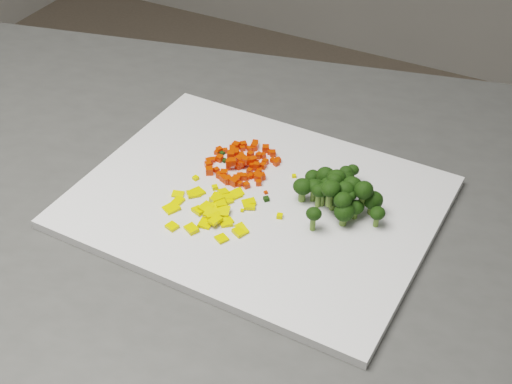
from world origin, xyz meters
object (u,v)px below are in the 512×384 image
at_px(pepper_pile, 213,207).
at_px(carrot_pile, 243,157).
at_px(broccoli_pile, 343,191).
at_px(cutting_board, 256,202).

bearing_deg(pepper_pile, carrot_pile, 96.68).
distance_m(pepper_pile, broccoli_pile, 0.16).
bearing_deg(cutting_board, carrot_pile, 130.82).
bearing_deg(pepper_pile, cutting_board, 53.56).
bearing_deg(carrot_pile, cutting_board, -49.18).
xyz_separation_m(cutting_board, broccoli_pile, (0.10, 0.03, 0.03)).
height_order(cutting_board, broccoli_pile, broccoli_pile).
bearing_deg(carrot_pile, broccoli_pile, -8.80).
bearing_deg(broccoli_pile, carrot_pile, 171.20).
relative_size(cutting_board, carrot_pile, 4.50).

